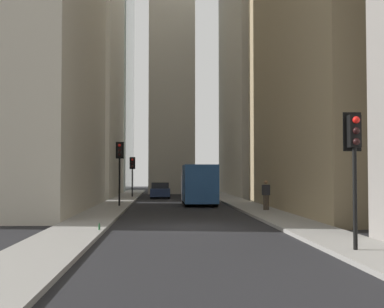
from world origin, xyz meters
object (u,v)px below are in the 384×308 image
(traffic_light_far_junction, at_px, (120,159))
(discarded_bottle, at_px, (99,227))
(sedan_navy, at_px, (160,191))
(pedestrian, at_px, (266,194))
(delivery_truck, at_px, (199,184))
(traffic_light_foreground, at_px, (354,148))
(traffic_light_midblock, at_px, (132,168))

(traffic_light_far_junction, height_order, discarded_bottle, traffic_light_far_junction)
(sedan_navy, relative_size, pedestrian, 2.51)
(delivery_truck, relative_size, traffic_light_foreground, 1.69)
(sedan_navy, distance_m, traffic_light_far_junction, 14.12)
(delivery_truck, height_order, sedan_navy, delivery_truck)
(discarded_bottle, bearing_deg, traffic_light_far_junction, 1.81)
(delivery_truck, relative_size, pedestrian, 3.77)
(discarded_bottle, bearing_deg, pedestrian, -39.91)
(delivery_truck, bearing_deg, sedan_navy, 14.55)
(traffic_light_far_junction, xyz_separation_m, pedestrian, (-4.35, -8.80, -2.15))
(sedan_navy, distance_m, discarded_bottle, 28.05)
(delivery_truck, height_order, discarded_bottle, delivery_truck)
(traffic_light_far_junction, bearing_deg, sedan_navy, -10.85)
(traffic_light_foreground, relative_size, traffic_light_far_junction, 0.91)
(delivery_truck, distance_m, discarded_bottle, 17.92)
(pedestrian, bearing_deg, delivery_truck, 25.16)
(traffic_light_midblock, distance_m, discarded_bottle, 27.67)
(traffic_light_foreground, distance_m, traffic_light_far_junction, 21.34)
(traffic_light_far_junction, relative_size, discarded_bottle, 15.52)
(traffic_light_midblock, bearing_deg, discarded_bottle, -179.19)
(traffic_light_far_junction, relative_size, pedestrian, 2.44)
(delivery_truck, xyz_separation_m, traffic_light_foreground, (-22.58, -2.71, 1.49))
(pedestrian, relative_size, discarded_bottle, 6.35)
(sedan_navy, xyz_separation_m, pedestrian, (-17.98, -6.18, 0.41))
(sedan_navy, height_order, pedestrian, pedestrian)
(traffic_light_midblock, distance_m, pedestrian, 19.70)
(delivery_truck, bearing_deg, discarded_bottle, 163.89)
(traffic_light_foreground, distance_m, discarded_bottle, 9.76)
(pedestrian, bearing_deg, traffic_light_midblock, 26.42)
(pedestrian, xyz_separation_m, discarded_bottle, (-9.98, 8.34, -0.83))
(sedan_navy, relative_size, discarded_bottle, 15.93)
(traffic_light_foreground, distance_m, traffic_light_midblock, 33.93)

